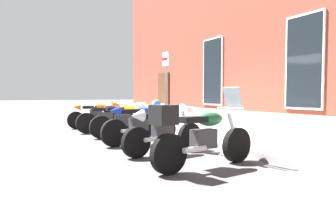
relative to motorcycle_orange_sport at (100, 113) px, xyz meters
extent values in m
plane|color=#424244|center=(3.69, 1.03, -0.56)|extent=(140.00, 140.00, 0.00)
cube|color=gray|center=(3.69, 2.48, -0.48)|extent=(26.80, 2.90, 0.15)
cube|color=silver|center=(3.69, -2.17, -0.55)|extent=(26.80, 0.12, 0.01)
cube|color=brown|center=(3.69, 7.59, 3.63)|extent=(20.80, 7.32, 8.36)
cube|color=gray|center=(3.69, 3.89, -0.21)|extent=(20.80, 0.10, 0.70)
cube|color=#472B19|center=(-2.55, 3.90, 0.59)|extent=(1.10, 0.08, 2.30)
cube|color=silver|center=(1.61, 3.91, 1.54)|extent=(1.22, 0.06, 2.52)
cube|color=black|center=(1.61, 3.88, 1.54)|extent=(1.10, 0.03, 2.40)
cube|color=silver|center=(5.77, 3.91, 1.54)|extent=(1.22, 0.06, 2.52)
cube|color=black|center=(5.77, 3.88, 1.54)|extent=(1.10, 0.03, 2.40)
cylinder|color=black|center=(0.04, 0.67, -0.24)|extent=(0.16, 0.64, 0.63)
cylinder|color=black|center=(-0.06, -0.84, -0.24)|extent=(0.16, 0.64, 0.63)
cylinder|color=silver|center=(0.04, 0.57, 0.01)|extent=(0.09, 0.31, 0.63)
cube|color=#28282B|center=(-0.01, -0.14, -0.06)|extent=(0.25, 0.45, 0.32)
ellipsoid|color=orange|center=(0.00, 0.01, 0.21)|extent=(0.29, 0.54, 0.24)
cube|color=black|center=(-0.03, -0.36, 0.22)|extent=(0.25, 0.49, 0.10)
cylinder|color=silver|center=(0.03, 0.49, 0.38)|extent=(0.62, 0.08, 0.04)
cylinder|color=silver|center=(0.09, -0.44, -0.19)|extent=(0.12, 0.45, 0.09)
cone|color=orange|center=(0.04, 0.62, 0.28)|extent=(0.38, 0.36, 0.36)
cone|color=orange|center=(-0.06, -0.82, 0.24)|extent=(0.26, 0.28, 0.24)
cylinder|color=black|center=(1.44, 0.53, -0.22)|extent=(0.15, 0.67, 0.66)
cylinder|color=black|center=(1.49, -0.84, -0.22)|extent=(0.15, 0.67, 0.66)
cylinder|color=silver|center=(1.44, 0.43, 0.01)|extent=(0.08, 0.30, 0.60)
cube|color=#28282B|center=(1.47, -0.21, -0.04)|extent=(0.24, 0.45, 0.32)
ellipsoid|color=black|center=(1.46, -0.06, 0.20)|extent=(0.28, 0.53, 0.24)
cube|color=black|center=(1.48, -0.44, 0.21)|extent=(0.24, 0.49, 0.10)
cylinder|color=silver|center=(1.45, 0.35, 0.37)|extent=(0.62, 0.06, 0.04)
cylinder|color=silver|center=(1.60, -0.50, -0.17)|extent=(0.11, 0.45, 0.09)
sphere|color=silver|center=(1.44, 0.43, 0.30)|extent=(0.18, 0.18, 0.18)
cylinder|color=black|center=(2.97, 0.60, -0.23)|extent=(0.14, 0.65, 0.65)
cylinder|color=black|center=(2.92, -0.76, -0.23)|extent=(0.14, 0.65, 0.65)
cylinder|color=silver|center=(2.96, 0.50, 0.04)|extent=(0.08, 0.33, 0.67)
cube|color=#28282B|center=(2.94, -0.13, -0.05)|extent=(0.23, 0.45, 0.32)
ellipsoid|color=gold|center=(2.95, 0.02, 0.27)|extent=(0.28, 0.53, 0.24)
cube|color=black|center=(2.93, -0.36, 0.28)|extent=(0.24, 0.49, 0.10)
cylinder|color=silver|center=(2.96, 0.42, 0.44)|extent=(0.62, 0.06, 0.04)
cylinder|color=silver|center=(3.05, -0.43, -0.18)|extent=(0.11, 0.45, 0.09)
sphere|color=silver|center=(2.96, 0.50, 0.37)|extent=(0.18, 0.18, 0.18)
cylinder|color=black|center=(4.30, 0.52, -0.23)|extent=(0.20, 0.67, 0.66)
cylinder|color=black|center=(4.46, -0.88, -0.23)|extent=(0.20, 0.67, 0.66)
cylinder|color=silver|center=(4.31, 0.42, 0.05)|extent=(0.11, 0.33, 0.67)
cube|color=#28282B|center=(4.38, -0.23, -0.05)|extent=(0.27, 0.46, 0.32)
ellipsoid|color=#192D9E|center=(4.37, -0.08, 0.27)|extent=(0.32, 0.55, 0.24)
cube|color=black|center=(4.41, -0.46, 0.28)|extent=(0.27, 0.50, 0.10)
cylinder|color=silver|center=(4.32, 0.34, 0.44)|extent=(0.62, 0.11, 0.04)
cylinder|color=silver|center=(4.54, -0.51, -0.18)|extent=(0.14, 0.46, 0.09)
cone|color=#192D9E|center=(4.30, 0.47, 0.34)|extent=(0.40, 0.38, 0.36)
cone|color=#192D9E|center=(4.46, -0.86, 0.30)|extent=(0.27, 0.29, 0.24)
cylinder|color=black|center=(5.68, 0.46, -0.25)|extent=(0.23, 0.62, 0.61)
cylinder|color=black|center=(5.94, -0.91, -0.25)|extent=(0.23, 0.62, 0.61)
cylinder|color=silver|center=(5.70, 0.36, 0.02)|extent=(0.13, 0.33, 0.67)
cube|color=#28282B|center=(5.82, -0.27, -0.07)|extent=(0.30, 0.47, 0.32)
ellipsoid|color=silver|center=(5.79, -0.12, 0.24)|extent=(0.35, 0.56, 0.24)
cube|color=black|center=(5.86, -0.50, 0.25)|extent=(0.31, 0.51, 0.10)
cylinder|color=silver|center=(5.71, 0.29, 0.41)|extent=(0.62, 0.15, 0.04)
cylinder|color=silver|center=(5.99, -0.54, -0.20)|extent=(0.17, 0.46, 0.09)
cone|color=silver|center=(5.69, 0.41, 0.31)|extent=(0.42, 0.40, 0.36)
cone|color=silver|center=(5.94, -0.89, 0.27)|extent=(0.28, 0.30, 0.24)
cylinder|color=black|center=(7.14, 0.58, -0.24)|extent=(0.22, 0.65, 0.64)
cylinder|color=black|center=(7.39, -0.94, -0.24)|extent=(0.22, 0.65, 0.64)
cylinder|color=silver|center=(7.16, 0.48, 0.04)|extent=(0.12, 0.33, 0.68)
cube|color=#28282B|center=(7.27, -0.23, -0.06)|extent=(0.29, 0.47, 0.32)
ellipsoid|color=#195633|center=(7.25, -0.08, 0.27)|extent=(0.34, 0.56, 0.24)
cube|color=black|center=(7.31, -0.46, 0.28)|extent=(0.29, 0.51, 0.10)
cylinder|color=silver|center=(7.17, 0.41, 0.44)|extent=(0.62, 0.14, 0.04)
cylinder|color=silver|center=(7.44, -0.51, -0.19)|extent=(0.16, 0.46, 0.09)
cube|color=#B2BCC6|center=(7.16, 0.46, 0.62)|extent=(0.38, 0.20, 0.40)
cube|color=black|center=(7.41, -1.04, 0.38)|extent=(0.41, 0.37, 0.30)
cylinder|color=#4C4C51|center=(2.39, 1.54, 0.84)|extent=(0.06, 0.06, 2.48)
cube|color=white|center=(2.39, 1.52, 1.83)|extent=(0.36, 0.03, 0.44)
cube|color=red|center=(2.39, 1.51, 1.83)|extent=(0.36, 0.01, 0.08)
cylinder|color=brown|center=(0.90, 1.90, -0.12)|extent=(0.67, 0.67, 0.56)
cylinder|color=black|center=(0.90, 1.90, -0.12)|extent=(0.70, 0.70, 0.04)
sphere|color=#28602D|center=(0.90, 1.90, 0.29)|extent=(0.40, 0.40, 0.40)
camera|label=1|loc=(11.79, -3.22, 0.68)|focal=34.74mm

